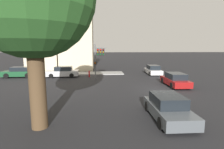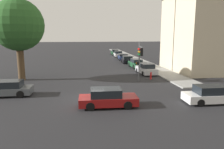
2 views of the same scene
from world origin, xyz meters
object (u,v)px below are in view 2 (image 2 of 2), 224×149
at_px(parked_car_4, 118,54).
at_px(parked_car_5, 115,52).
at_px(parked_car_2, 127,60).
at_px(street_tree, 18,25).
at_px(crossing_car_1, 107,98).
at_px(traffic_signal, 140,55).
at_px(fire_hydrant, 151,75).
at_px(parked_car_1, 136,63).
at_px(crossing_car_0, 212,95).
at_px(crossing_car_2, 8,89).
at_px(parked_car_0, 146,69).
at_px(parked_car_3, 123,57).

height_order(parked_car_4, parked_car_5, same).
xyz_separation_m(parked_car_2, parked_car_5, (0.26, 17.64, 0.04)).
bearing_deg(street_tree, crossing_car_1, -51.01).
distance_m(street_tree, traffic_signal, 14.92).
xyz_separation_m(parked_car_5, fire_hydrant, (-0.56, -33.49, -0.22)).
bearing_deg(parked_car_2, parked_car_1, -174.86).
bearing_deg(traffic_signal, crossing_car_0, 116.49).
relative_size(parked_car_1, parked_car_4, 0.99).
xyz_separation_m(crossing_car_0, parked_car_5, (-1.40, 43.50, 0.04)).
bearing_deg(fire_hydrant, crossing_car_2, -160.61).
xyz_separation_m(crossing_car_0, parked_car_2, (-1.65, 25.86, 0.00)).
relative_size(street_tree, crossing_car_2, 2.28).
bearing_deg(parked_car_0, street_tree, 94.91).
bearing_deg(crossing_car_1, traffic_signal, 61.78).
xyz_separation_m(crossing_car_0, parked_car_0, (-1.40, 13.87, 0.04)).
relative_size(crossing_car_2, parked_car_3, 0.92).
height_order(street_tree, parked_car_2, street_tree).
distance_m(crossing_car_0, parked_car_4, 37.98).
bearing_deg(crossing_car_0, fire_hydrant, 103.13).
bearing_deg(crossing_car_2, parked_car_2, -125.74).
distance_m(parked_car_0, parked_car_2, 12.00).
bearing_deg(traffic_signal, crossing_car_2, 18.76).
bearing_deg(parked_car_4, street_tree, 149.26).
xyz_separation_m(crossing_car_1, crossing_car_2, (-8.72, 4.34, -0.02)).
distance_m(parked_car_0, parked_car_5, 29.64).
relative_size(parked_car_0, fire_hydrant, 5.00).
bearing_deg(crossing_car_0, parked_car_2, 95.74).
bearing_deg(parked_car_1, parked_car_4, -1.72).
bearing_deg(traffic_signal, parked_car_3, -93.72).
bearing_deg(parked_car_0, parked_car_3, -2.30).
distance_m(parked_car_4, fire_hydrant, 27.95).
xyz_separation_m(traffic_signal, parked_car_0, (2.44, 5.30, -2.57)).
bearing_deg(parked_car_1, traffic_signal, 165.74).
distance_m(street_tree, parked_car_1, 19.47).
relative_size(crossing_car_0, parked_car_1, 1.02).
bearing_deg(crossing_car_2, parked_car_3, -119.79).
relative_size(crossing_car_2, parked_car_0, 0.94).
relative_size(parked_car_0, parked_car_4, 0.99).
bearing_deg(fire_hydrant, parked_car_0, 81.81).
bearing_deg(fire_hydrant, parked_car_4, 88.92).
height_order(parked_car_1, parked_car_2, parked_car_1).
bearing_deg(parked_car_4, crossing_car_2, 156.08).
distance_m(traffic_signal, fire_hydrant, 3.66).
relative_size(parked_car_3, parked_car_4, 1.01).
bearing_deg(parked_car_0, parked_car_4, -2.16).
xyz_separation_m(parked_car_1, parked_car_4, (-0.07, 18.01, 0.00)).
distance_m(parked_car_3, parked_car_4, 6.23).
xyz_separation_m(parked_car_1, fire_hydrant, (-0.60, -9.93, -0.22)).
xyz_separation_m(crossing_car_0, crossing_car_1, (-8.66, 0.24, 0.01)).
bearing_deg(parked_car_2, parked_car_3, -0.39).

